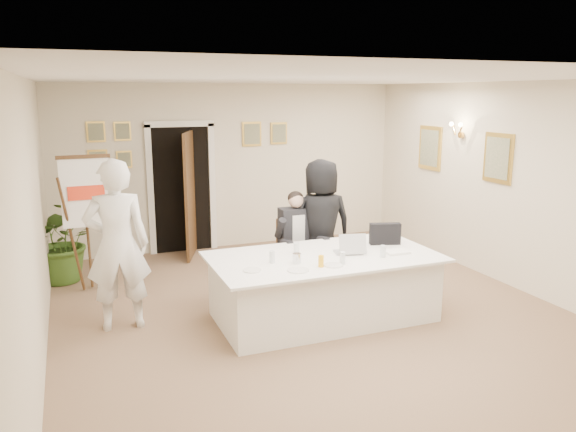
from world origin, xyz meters
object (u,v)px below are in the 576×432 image
at_px(laptop, 348,242).
at_px(laptop_bag, 385,234).
at_px(flip_chart, 89,231).
at_px(oj_glass, 321,261).
at_px(standing_woman, 321,224).
at_px(paper_stack, 397,252).
at_px(standing_man, 117,245).
at_px(steel_jug, 297,258).
at_px(seated_man, 297,240).
at_px(conference_table, 324,286).
at_px(potted_palm, 63,240).

bearing_deg(laptop, laptop_bag, 29.59).
xyz_separation_m(flip_chart, oj_glass, (2.31, -2.41, -0.00)).
height_order(standing_woman, laptop, standing_woman).
bearing_deg(paper_stack, laptop_bag, 79.32).
distance_m(standing_man, laptop, 2.66).
height_order(oj_glass, steel_jug, oj_glass).
distance_m(flip_chart, laptop_bag, 3.92).
relative_size(laptop_bag, steel_jug, 3.50).
relative_size(standing_woman, steel_jug, 16.25).
xyz_separation_m(seated_man, flip_chart, (-2.62, 0.96, 0.15)).
bearing_deg(standing_woman, standing_man, 13.59).
relative_size(laptop_bag, oj_glass, 2.96).
xyz_separation_m(conference_table, standing_woman, (0.42, 1.01, 0.50)).
bearing_deg(potted_palm, laptop_bag, -32.33).
relative_size(laptop_bag, paper_stack, 1.37).
relative_size(standing_man, laptop_bag, 5.07).
height_order(potted_palm, laptop, potted_palm).
relative_size(standing_man, potted_palm, 1.63).
bearing_deg(standing_man, standing_woman, -167.39).
xyz_separation_m(standing_woman, steel_jug, (-0.83, -1.16, -0.06)).
bearing_deg(oj_glass, conference_table, 60.66).
height_order(laptop, laptop_bag, laptop).
distance_m(flip_chart, steel_jug, 3.04).
bearing_deg(potted_palm, oj_glass, -48.22).
height_order(flip_chart, paper_stack, flip_chart).
relative_size(flip_chart, steel_jug, 16.54).
relative_size(flip_chart, potted_palm, 1.51).
bearing_deg(flip_chart, standing_man, -79.90).
height_order(potted_palm, steel_jug, potted_palm).
bearing_deg(standing_man, laptop_bag, 176.47).
bearing_deg(seated_man, laptop, -67.06).
bearing_deg(flip_chart, laptop, -35.31).
height_order(standing_woman, laptop_bag, standing_woman).
bearing_deg(standing_man, flip_chart, -76.18).
distance_m(flip_chart, potted_palm, 0.71).
relative_size(standing_man, standing_woman, 1.09).
distance_m(conference_table, oj_glass, 0.63).
distance_m(seated_man, standing_man, 2.43).
height_order(standing_man, standing_woman, standing_man).
bearing_deg(steel_jug, seated_man, 67.68).
height_order(standing_woman, steel_jug, standing_woman).
relative_size(standing_woman, paper_stack, 6.37).
relative_size(conference_table, standing_man, 1.37).
height_order(standing_man, steel_jug, standing_man).
xyz_separation_m(conference_table, laptop, (0.32, 0.00, 0.52)).
xyz_separation_m(standing_woman, paper_stack, (0.43, -1.24, -0.10)).
bearing_deg(paper_stack, oj_glass, -171.36).
distance_m(laptop, steel_jug, 0.75).
height_order(laptop_bag, steel_jug, laptop_bag).
bearing_deg(conference_table, potted_palm, 138.01).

